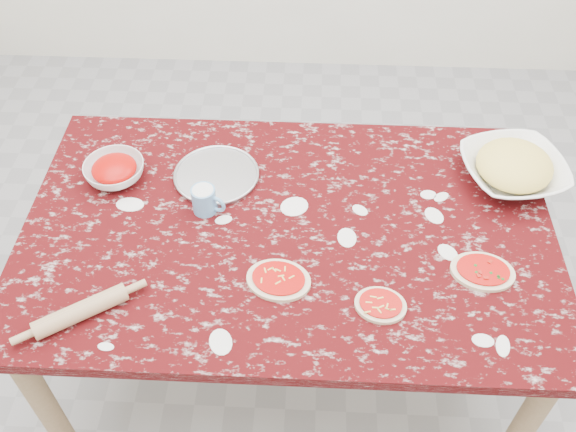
% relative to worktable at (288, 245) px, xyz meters
% --- Properties ---
extents(ground, '(4.00, 4.00, 0.00)m').
position_rel_worktable_xyz_m(ground, '(0.00, 0.00, -0.67)').
color(ground, gray).
extents(worktable, '(1.60, 1.00, 0.75)m').
position_rel_worktable_xyz_m(worktable, '(0.00, 0.00, 0.00)').
color(worktable, '#370608').
rests_on(worktable, ground).
extents(pizza_tray, '(0.36, 0.36, 0.01)m').
position_rel_worktable_xyz_m(pizza_tray, '(-0.24, 0.21, 0.09)').
color(pizza_tray, '#B2B2B7').
rests_on(pizza_tray, worktable).
extents(sauce_bowl, '(0.25, 0.25, 0.06)m').
position_rel_worktable_xyz_m(sauce_bowl, '(-0.57, 0.19, 0.11)').
color(sauce_bowl, white).
rests_on(sauce_bowl, worktable).
extents(cheese_bowl, '(0.38, 0.38, 0.08)m').
position_rel_worktable_xyz_m(cheese_bowl, '(0.71, 0.24, 0.12)').
color(cheese_bowl, white).
rests_on(cheese_bowl, worktable).
extents(flour_mug, '(0.11, 0.07, 0.09)m').
position_rel_worktable_xyz_m(flour_mug, '(-0.26, 0.06, 0.13)').
color(flour_mug, '#629DD2').
rests_on(flour_mug, worktable).
extents(pizza_left, '(0.21, 0.17, 0.02)m').
position_rel_worktable_xyz_m(pizza_left, '(-0.02, -0.20, 0.09)').
color(pizza_left, beige).
rests_on(pizza_left, worktable).
extents(pizza_mid, '(0.16, 0.14, 0.02)m').
position_rel_worktable_xyz_m(pizza_mid, '(0.26, -0.27, 0.09)').
color(pizza_mid, beige).
rests_on(pizza_mid, worktable).
extents(pizza_right, '(0.20, 0.16, 0.02)m').
position_rel_worktable_xyz_m(pizza_right, '(0.56, -0.15, 0.09)').
color(pizza_right, beige).
rests_on(pizza_right, worktable).
extents(rolling_pin, '(0.24, 0.18, 0.05)m').
position_rel_worktable_xyz_m(rolling_pin, '(-0.53, -0.34, 0.11)').
color(rolling_pin, tan).
rests_on(rolling_pin, worktable).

